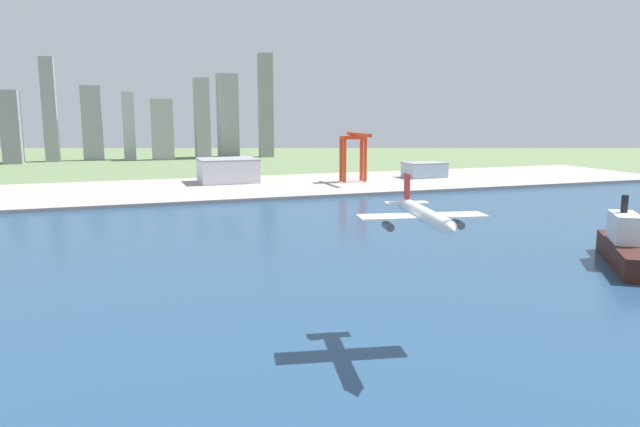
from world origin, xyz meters
TOP-DOWN VIEW (x-y plane):
  - ground_plane at (0.00, 300.00)m, footprint 2400.00×2400.00m
  - water_bay at (0.00, 240.00)m, footprint 840.00×360.00m
  - industrial_pier at (0.00, 490.00)m, footprint 840.00×140.00m
  - airplane_landing at (24.12, 158.34)m, footprint 33.59×39.00m
  - cargo_ship at (141.02, 206.39)m, footprint 41.14×52.83m
  - port_crane_red at (139.55, 486.03)m, footprint 20.85×46.33m
  - warehouse_main at (39.65, 519.18)m, footprint 47.53×39.93m
  - warehouse_annex at (212.87, 498.71)m, footprint 35.48×24.78m
  - distant_skyline at (5.22, 822.55)m, footprint 327.10×51.70m

SIDE VIEW (x-z plane):
  - ground_plane at x=0.00m, z-range 0.00..0.00m
  - water_bay at x=0.00m, z-range 0.00..0.15m
  - industrial_pier at x=0.00m, z-range 0.00..2.50m
  - cargo_ship at x=141.02m, z-range -6.15..21.18m
  - warehouse_annex at x=212.87m, z-range 2.52..15.84m
  - warehouse_main at x=39.65m, z-range 2.52..22.20m
  - port_crane_red at x=139.55m, z-range 11.14..52.13m
  - airplane_landing at x=24.12m, z-range 28.42..41.02m
  - distant_skyline at x=5.22m, z-range -16.59..119.95m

